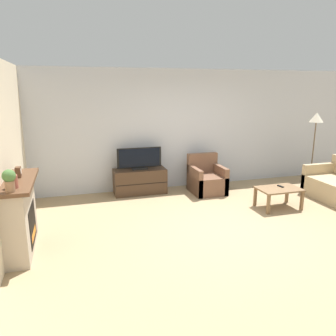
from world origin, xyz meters
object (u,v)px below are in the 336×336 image
(fireplace, at_px, (20,215))
(coffee_table, at_px, (279,191))
(mantel_vase_left, at_px, (12,181))
(tv_stand, at_px, (140,181))
(potted_plant, at_px, (9,179))
(floor_lamp, at_px, (316,123))
(mantel_clock, at_px, (18,172))
(remote, at_px, (280,186))
(armchair, at_px, (206,180))
(tv, at_px, (139,159))

(fireplace, distance_m, coffee_table, 4.56)
(mantel_vase_left, bearing_deg, tv_stand, 49.42)
(potted_plant, xyz_separation_m, floor_lamp, (6.17, 2.08, 0.28))
(tv_stand, distance_m, floor_lamp, 4.25)
(mantel_clock, bearing_deg, coffee_table, 3.56)
(fireplace, xyz_separation_m, remote, (4.62, 0.49, -0.12))
(mantel_clock, height_order, tv_stand, mantel_clock)
(remote, height_order, floor_lamp, floor_lamp)
(armchair, xyz_separation_m, floor_lamp, (2.58, -0.25, 1.21))
(mantel_vase_left, height_order, armchair, mantel_vase_left)
(mantel_clock, bearing_deg, armchair, 24.25)
(mantel_clock, relative_size, coffee_table, 0.18)
(fireplace, height_order, floor_lamp, floor_lamp)
(mantel_clock, bearing_deg, tv_stand, 42.48)
(mantel_clock, height_order, floor_lamp, floor_lamp)
(coffee_table, xyz_separation_m, floor_lamp, (1.64, 1.09, 1.15))
(mantel_vase_left, xyz_separation_m, remote, (4.61, 0.89, -0.73))
(fireplace, xyz_separation_m, tv, (2.16, 2.09, 0.24))
(mantel_vase_left, relative_size, potted_plant, 0.75)
(coffee_table, bearing_deg, fireplace, -174.76)
(fireplace, height_order, tv, fireplace)
(coffee_table, bearing_deg, mantel_vase_left, -169.71)
(armchair, bearing_deg, mantel_vase_left, -149.00)
(remote, bearing_deg, potted_plant, -176.34)
(mantel_clock, xyz_separation_m, armchair, (3.59, 1.62, -0.84))
(tv_stand, xyz_separation_m, armchair, (1.44, -0.35, 0.00))
(mantel_vase_left, height_order, tv_stand, mantel_vase_left)
(mantel_clock, height_order, tv, mantel_clock)
(mantel_clock, distance_m, coffee_table, 4.60)
(armchair, distance_m, coffee_table, 1.63)
(coffee_table, bearing_deg, tv, 144.85)
(mantel_vase_left, relative_size, floor_lamp, 0.12)
(mantel_vase_left, xyz_separation_m, potted_plant, (0.00, -0.17, 0.07))
(mantel_vase_left, distance_m, remote, 4.75)
(coffee_table, bearing_deg, tv_stand, 144.82)
(mantel_vase_left, xyz_separation_m, armchair, (3.59, 2.16, -0.86))
(fireplace, xyz_separation_m, coffee_table, (4.54, 0.42, -0.19))
(mantel_vase_left, height_order, mantel_clock, mantel_vase_left)
(mantel_vase_left, distance_m, mantel_clock, 0.54)
(remote, bearing_deg, mantel_vase_left, -178.35)
(remote, bearing_deg, fireplace, 176.70)
(potted_plant, bearing_deg, tv, 51.23)
(mantel_clock, relative_size, potted_plant, 0.53)
(fireplace, xyz_separation_m, armchair, (3.60, 1.75, -0.26))
(mantel_clock, distance_m, tv, 2.92)
(fireplace, relative_size, mantel_clock, 9.00)
(mantel_clock, relative_size, floor_lamp, 0.09)
(fireplace, bearing_deg, floor_lamp, 13.66)
(tv_stand, distance_m, coffee_table, 2.92)
(mantel_clock, distance_m, potted_plant, 0.71)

